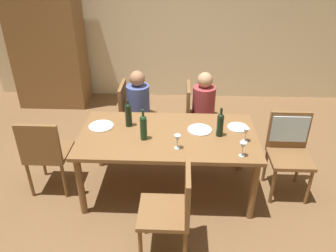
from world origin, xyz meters
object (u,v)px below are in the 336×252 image
Objects in this scene: chair_far_right at (196,113)px; person_man_bearded at (206,106)px; wine_glass_centre at (246,132)px; dining_table at (168,140)px; chair_left_end at (45,151)px; wine_bottle_short_olive at (143,127)px; armoire_cabinet at (47,40)px; dinner_plate_guest_right at (238,127)px; person_woman_host at (140,105)px; chair_far_left at (132,112)px; chair_near at (174,206)px; dinner_plate_guest_left at (101,126)px; chair_right_end at (289,142)px; wine_glass_near_right at (177,139)px; wine_bottle_tall_green at (128,114)px; wine_glass_near_left at (243,146)px; dinner_plate_host at (200,130)px; wine_bottle_dark_red at (220,124)px.

chair_far_right is 0.84× the size of person_man_bearded.
person_man_bearded is 7.36× the size of wine_glass_centre.
dining_table is 2.04× the size of chair_left_end.
armoire_cabinet is at bearing 127.41° from wine_bottle_short_olive.
person_man_bearded is 0.77m from dinner_plate_guest_right.
dinner_plate_guest_right is (0.42, -0.70, 0.20)m from chair_far_right.
dining_table is 0.98m from person_man_bearded.
armoire_cabinet is at bearing -129.86° from person_woman_host.
chair_far_left is 4.11× the size of dinner_plate_guest_right.
dining_table is 0.88m from chair_near.
dinner_plate_guest_left is (-0.50, 0.23, -0.14)m from wine_bottle_short_olive.
chair_near is 1.00× the size of chair_right_end.
chair_left_end is (0.72, -2.33, -0.56)m from armoire_cabinet.
wine_glass_centre is 0.71m from wine_glass_near_right.
wine_glass_near_right is at bearing -146.61° from dinner_plate_guest_right.
wine_glass_near_left is (1.15, -0.54, -0.04)m from wine_bottle_tall_green.
chair_far_left is 1.00× the size of chair_left_end.
wine_glass_near_left is at bearing -43.44° from armoire_cabinet.
person_woman_host reaches higher than wine_bottle_tall_green.
chair_far_left is at bearing 95.86° from wine_bottle_tall_green.
wine_bottle_tall_green is 1.15× the size of dinner_plate_guest_left.
person_man_bearded reaches higher than dining_table.
chair_far_right reaches higher than wine_glass_centre.
wine_bottle_tall_green is (1.60, -2.07, -0.22)m from armoire_cabinet.
person_woman_host is 7.41× the size of wine_glass_near_left.
wine_bottle_tall_green is 0.33m from dinner_plate_guest_left.
chair_right_end is 2.73× the size of wine_bottle_short_olive.
person_woman_host is 3.27× the size of wine_bottle_short_olive.
wine_bottle_short_olive reaches higher than chair_right_end.
wine_glass_near_left is (-0.60, -0.49, 0.24)m from chair_right_end.
dinner_plate_guest_left reaches higher than dining_table.
person_man_bearded is at bearing 90.00° from person_woman_host.
dinner_plate_guest_left is at bearing 178.16° from dinner_plate_host.
wine_bottle_dark_red reaches higher than chair_left_end.
wine_bottle_dark_red is at bearing 0.51° from dining_table.
armoire_cabinet is 3.68m from wine_glass_centre.
wine_glass_centre is (0.79, -0.10, 0.18)m from dining_table.
dining_table is at bearing -163.93° from dinner_plate_host.
chair_right_end is at bearing 52.73° from chair_far_right.
armoire_cabinet is at bearing -131.88° from chair_far_left.
chair_far_left is (-0.51, 0.87, -0.12)m from dining_table.
wine_bottle_dark_red is 0.27m from wine_glass_centre.
wine_bottle_short_olive is (0.27, -0.97, 0.34)m from chair_far_left.
chair_right_end is 3.42× the size of dinner_plate_guest_left.
person_woman_host reaches higher than wine_glass_near_left.
wine_bottle_short_olive is at bearing -179.86° from wine_glass_centre.
dining_table is at bearing 24.44° from person_woman_host.
wine_glass_centre is 0.50m from dinner_plate_host.
person_woman_host reaches higher than dining_table.
person_woman_host reaches higher than chair_near.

